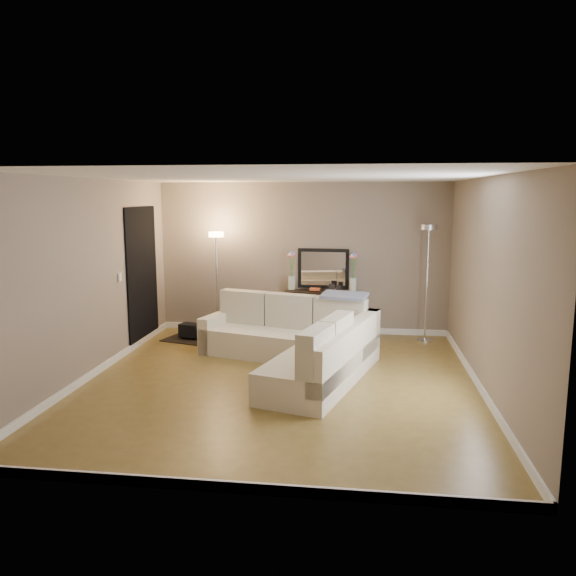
# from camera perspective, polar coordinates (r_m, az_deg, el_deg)

# --- Properties ---
(floor) EXTENTS (5.00, 5.50, 0.01)m
(floor) POSITION_cam_1_polar(r_m,az_deg,el_deg) (7.32, -0.82, -9.59)
(floor) COLOR olive
(floor) RESTS_ON ground
(ceiling) EXTENTS (5.00, 5.50, 0.01)m
(ceiling) POSITION_cam_1_polar(r_m,az_deg,el_deg) (6.93, -0.87, 11.28)
(ceiling) COLOR white
(ceiling) RESTS_ON ground
(wall_back) EXTENTS (5.00, 0.02, 2.60)m
(wall_back) POSITION_cam_1_polar(r_m,az_deg,el_deg) (9.72, 1.49, 3.04)
(wall_back) COLOR gray
(wall_back) RESTS_ON ground
(wall_front) EXTENTS (5.00, 0.02, 2.60)m
(wall_front) POSITION_cam_1_polar(r_m,az_deg,el_deg) (4.35, -6.07, -5.04)
(wall_front) COLOR gray
(wall_front) RESTS_ON ground
(wall_left) EXTENTS (0.02, 5.50, 2.60)m
(wall_left) POSITION_cam_1_polar(r_m,az_deg,el_deg) (7.77, -19.49, 0.89)
(wall_left) COLOR gray
(wall_left) RESTS_ON ground
(wall_right) EXTENTS (0.02, 5.50, 2.60)m
(wall_right) POSITION_cam_1_polar(r_m,az_deg,el_deg) (7.10, 19.64, 0.11)
(wall_right) COLOR gray
(wall_right) RESTS_ON ground
(baseboard_back) EXTENTS (5.00, 0.03, 0.10)m
(baseboard_back) POSITION_cam_1_polar(r_m,az_deg,el_deg) (9.92, 1.44, -4.17)
(baseboard_back) COLOR white
(baseboard_back) RESTS_ON ground
(baseboard_front) EXTENTS (5.00, 0.03, 0.10)m
(baseboard_front) POSITION_cam_1_polar(r_m,az_deg,el_deg) (4.83, -5.72, -19.46)
(baseboard_front) COLOR white
(baseboard_front) RESTS_ON ground
(baseboard_left) EXTENTS (0.03, 5.50, 0.10)m
(baseboard_left) POSITION_cam_1_polar(r_m,az_deg,el_deg) (8.03, -18.84, -7.97)
(baseboard_left) COLOR white
(baseboard_left) RESTS_ON ground
(baseboard_right) EXTENTS (0.03, 5.50, 0.10)m
(baseboard_right) POSITION_cam_1_polar(r_m,az_deg,el_deg) (7.39, 18.91, -9.49)
(baseboard_right) COLOR white
(baseboard_right) RESTS_ON ground
(doorway) EXTENTS (0.02, 1.20, 2.20)m
(doorway) POSITION_cam_1_polar(r_m,az_deg,el_deg) (9.32, -14.57, 1.22)
(doorway) COLOR black
(doorway) RESTS_ON ground
(switch_plate) EXTENTS (0.02, 0.08, 0.12)m
(switch_plate) POSITION_cam_1_polar(r_m,az_deg,el_deg) (8.53, -16.72, 1.07)
(switch_plate) COLOR white
(switch_plate) RESTS_ON ground
(sectional_sofa) EXTENTS (2.72, 3.08, 0.91)m
(sectional_sofa) POSITION_cam_1_polar(r_m,az_deg,el_deg) (7.87, 1.09, -5.65)
(sectional_sofa) COLOR beige
(sectional_sofa) RESTS_ON floor
(throw_blanket) EXTENTS (0.72, 0.52, 0.09)m
(throw_blanket) POSITION_cam_1_polar(r_m,az_deg,el_deg) (8.16, 5.74, -0.77)
(throw_blanket) COLOR slate
(throw_blanket) RESTS_ON sectional_sofa
(console_table) EXTENTS (1.26, 0.42, 0.76)m
(console_table) POSITION_cam_1_polar(r_m,az_deg,el_deg) (9.63, 2.96, -2.26)
(console_table) COLOR black
(console_table) RESTS_ON floor
(leaning_mirror) EXTENTS (0.88, 0.10, 0.69)m
(leaning_mirror) POSITION_cam_1_polar(r_m,az_deg,el_deg) (9.66, 3.61, 1.99)
(leaning_mirror) COLOR black
(leaning_mirror) RESTS_ON console_table
(table_decor) EXTENTS (0.53, 0.13, 0.12)m
(table_decor) POSITION_cam_1_polar(r_m,az_deg,el_deg) (9.52, 3.41, -0.08)
(table_decor) COLOR #D75025
(table_decor) RESTS_ON console_table
(flower_vase_left) EXTENTS (0.15, 0.12, 0.65)m
(flower_vase_left) POSITION_cam_1_polar(r_m,az_deg,el_deg) (9.60, 0.37, 1.50)
(flower_vase_left) COLOR silver
(flower_vase_left) RESTS_ON console_table
(flower_vase_right) EXTENTS (0.15, 0.12, 0.65)m
(flower_vase_right) POSITION_cam_1_polar(r_m,az_deg,el_deg) (9.46, 6.63, 1.32)
(flower_vase_right) COLOR silver
(flower_vase_right) RESTS_ON console_table
(floor_lamp_lit) EXTENTS (0.31, 0.31, 1.77)m
(floor_lamp_lit) POSITION_cam_1_polar(r_m,az_deg,el_deg) (9.55, -7.25, 2.53)
(floor_lamp_lit) COLOR silver
(floor_lamp_lit) RESTS_ON floor
(floor_lamp_unlit) EXTENTS (0.30, 0.30, 1.92)m
(floor_lamp_unlit) POSITION_cam_1_polar(r_m,az_deg,el_deg) (9.30, 14.02, 2.82)
(floor_lamp_unlit) COLOR silver
(floor_lamp_unlit) RESTS_ON floor
(charcoal_rug) EXTENTS (1.34, 1.15, 0.02)m
(charcoal_rug) POSITION_cam_1_polar(r_m,az_deg,el_deg) (9.54, -8.62, -5.08)
(charcoal_rug) COLOR black
(charcoal_rug) RESTS_ON floor
(black_bag) EXTENTS (0.38, 0.31, 0.21)m
(black_bag) POSITION_cam_1_polar(r_m,az_deg,el_deg) (9.53, -9.90, -4.21)
(black_bag) COLOR black
(black_bag) RESTS_ON charcoal_rug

